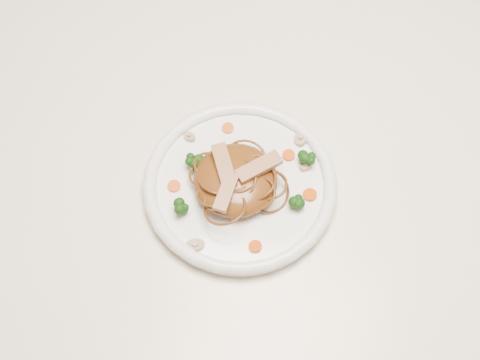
# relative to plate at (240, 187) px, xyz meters

# --- Properties ---
(ground) EXTENTS (4.00, 4.00, 0.00)m
(ground) POSITION_rel_plate_xyz_m (0.08, 0.07, -0.76)
(ground) COLOR brown
(ground) RESTS_ON ground
(table) EXTENTS (1.20, 0.80, 0.75)m
(table) POSITION_rel_plate_xyz_m (0.08, 0.07, -0.11)
(table) COLOR white
(table) RESTS_ON ground
(plate) EXTENTS (0.36, 0.36, 0.02)m
(plate) POSITION_rel_plate_xyz_m (0.00, 0.00, 0.00)
(plate) COLOR white
(plate) RESTS_ON table
(noodle_mound) EXTENTS (0.16, 0.16, 0.04)m
(noodle_mound) POSITION_rel_plate_xyz_m (-0.01, -0.00, 0.03)
(noodle_mound) COLOR brown
(noodle_mound) RESTS_ON plate
(chicken_a) EXTENTS (0.07, 0.06, 0.01)m
(chicken_a) POSITION_rel_plate_xyz_m (0.03, 0.01, 0.05)
(chicken_a) COLOR tan
(chicken_a) RESTS_ON noodle_mound
(chicken_b) EXTENTS (0.05, 0.07, 0.01)m
(chicken_b) POSITION_rel_plate_xyz_m (-0.02, 0.00, 0.05)
(chicken_b) COLOR tan
(chicken_b) RESTS_ON noodle_mound
(chicken_c) EXTENTS (0.03, 0.06, 0.01)m
(chicken_c) POSITION_rel_plate_xyz_m (-0.01, -0.04, 0.05)
(chicken_c) COLOR tan
(chicken_c) RESTS_ON noodle_mound
(broccoli_0) EXTENTS (0.03, 0.03, 0.03)m
(broccoli_0) POSITION_rel_plate_xyz_m (0.09, 0.06, 0.02)
(broccoli_0) COLOR #12460E
(broccoli_0) RESTS_ON plate
(broccoli_1) EXTENTS (0.04, 0.04, 0.03)m
(broccoli_1) POSITION_rel_plate_xyz_m (-0.07, 0.02, 0.03)
(broccoli_1) COLOR #12460E
(broccoli_1) RESTS_ON plate
(broccoli_2) EXTENTS (0.03, 0.03, 0.03)m
(broccoli_2) POSITION_rel_plate_xyz_m (-0.07, -0.06, 0.02)
(broccoli_2) COLOR #12460E
(broccoli_2) RESTS_ON plate
(broccoli_3) EXTENTS (0.03, 0.03, 0.03)m
(broccoli_3) POSITION_rel_plate_xyz_m (0.09, -0.01, 0.02)
(broccoli_3) COLOR #12460E
(broccoli_3) RESTS_ON plate
(carrot_0) EXTENTS (0.02, 0.02, 0.00)m
(carrot_0) POSITION_rel_plate_xyz_m (0.06, 0.06, 0.01)
(carrot_0) COLOR #E65C08
(carrot_0) RESTS_ON plate
(carrot_1) EXTENTS (0.02, 0.02, 0.00)m
(carrot_1) POSITION_rel_plate_xyz_m (-0.09, -0.03, 0.01)
(carrot_1) COLOR #E65C08
(carrot_1) RESTS_ON plate
(carrot_2) EXTENTS (0.02, 0.02, 0.00)m
(carrot_2) POSITION_rel_plate_xyz_m (0.10, 0.00, 0.01)
(carrot_2) COLOR #E65C08
(carrot_2) RESTS_ON plate
(carrot_3) EXTENTS (0.02, 0.02, 0.00)m
(carrot_3) POSITION_rel_plate_xyz_m (-0.04, 0.09, 0.01)
(carrot_3) COLOR #E65C08
(carrot_3) RESTS_ON plate
(carrot_4) EXTENTS (0.02, 0.02, 0.00)m
(carrot_4) POSITION_rel_plate_xyz_m (0.04, -0.09, 0.01)
(carrot_4) COLOR #E65C08
(carrot_4) RESTS_ON plate
(mushroom_0) EXTENTS (0.04, 0.04, 0.01)m
(mushroom_0) POSITION_rel_plate_xyz_m (-0.04, -0.11, 0.01)
(mushroom_0) COLOR beige
(mushroom_0) RESTS_ON plate
(mushroom_1) EXTENTS (0.03, 0.03, 0.01)m
(mushroom_1) POSITION_rel_plate_xyz_m (0.09, 0.05, 0.01)
(mushroom_1) COLOR beige
(mushroom_1) RESTS_ON plate
(mushroom_2) EXTENTS (0.03, 0.03, 0.01)m
(mushroom_2) POSITION_rel_plate_xyz_m (-0.09, 0.06, 0.01)
(mushroom_2) COLOR beige
(mushroom_2) RESTS_ON plate
(mushroom_3) EXTENTS (0.03, 0.03, 0.01)m
(mushroom_3) POSITION_rel_plate_xyz_m (0.07, 0.10, 0.01)
(mushroom_3) COLOR beige
(mushroom_3) RESTS_ON plate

